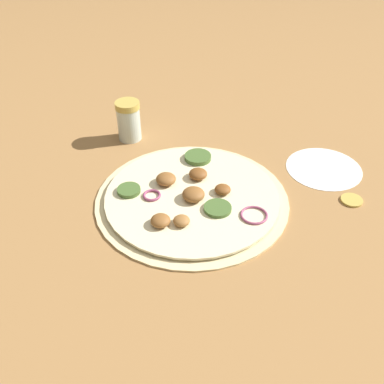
% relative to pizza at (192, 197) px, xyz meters
% --- Properties ---
extents(ground_plane, '(3.00, 3.00, 0.00)m').
position_rel_pizza_xyz_m(ground_plane, '(-0.00, -0.00, -0.01)').
color(ground_plane, '#9E703F').
extents(pizza, '(0.31, 0.31, 0.03)m').
position_rel_pizza_xyz_m(pizza, '(0.00, 0.00, 0.00)').
color(pizza, beige).
rests_on(pizza, ground_plane).
extents(spice_jar, '(0.05, 0.05, 0.08)m').
position_rel_pizza_xyz_m(spice_jar, '(0.21, 0.07, 0.03)').
color(spice_jar, silver).
rests_on(spice_jar, ground_plane).
extents(loose_cap, '(0.04, 0.04, 0.01)m').
position_rel_pizza_xyz_m(loose_cap, '(-0.06, -0.25, -0.00)').
color(loose_cap, gold).
rests_on(loose_cap, ground_plane).
extents(flour_patch, '(0.13, 0.13, 0.00)m').
position_rel_pizza_xyz_m(flour_patch, '(0.03, -0.25, -0.01)').
color(flour_patch, white).
rests_on(flour_patch, ground_plane).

